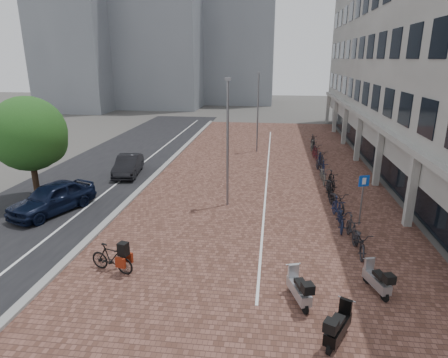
# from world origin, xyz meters

# --- Properties ---
(ground) EXTENTS (140.00, 140.00, 0.00)m
(ground) POSITION_xyz_m (0.00, 0.00, 0.00)
(ground) COLOR #474442
(ground) RESTS_ON ground
(plaza_brick) EXTENTS (14.50, 42.00, 0.04)m
(plaza_brick) POSITION_xyz_m (2.00, 12.00, 0.01)
(plaza_brick) COLOR brown
(plaza_brick) RESTS_ON ground
(street_asphalt) EXTENTS (8.00, 50.00, 0.03)m
(street_asphalt) POSITION_xyz_m (-9.00, 12.00, 0.01)
(street_asphalt) COLOR black
(street_asphalt) RESTS_ON ground
(curb) EXTENTS (0.35, 42.00, 0.14)m
(curb) POSITION_xyz_m (-5.10, 12.00, 0.07)
(curb) COLOR gray
(curb) RESTS_ON ground
(lane_line) EXTENTS (0.12, 44.00, 0.00)m
(lane_line) POSITION_xyz_m (-7.00, 12.00, 0.02)
(lane_line) COLOR white
(lane_line) RESTS_ON street_asphalt
(parking_line) EXTENTS (0.10, 30.00, 0.00)m
(parking_line) POSITION_xyz_m (2.20, 12.00, 0.04)
(parking_line) COLOR white
(parking_line) RESTS_ON plaza_brick
(office_building) EXTENTS (8.40, 40.00, 15.00)m
(office_building) POSITION_xyz_m (12.97, 16.00, 8.44)
(office_building) COLOR #A9A9A4
(office_building) RESTS_ON ground
(bg_towers) EXTENTS (33.00, 23.00, 32.00)m
(bg_towers) POSITION_xyz_m (-14.34, 48.94, 13.96)
(bg_towers) COLOR gray
(bg_towers) RESTS_ON ground
(car_navy) EXTENTS (3.30, 4.84, 1.53)m
(car_navy) POSITION_xyz_m (-8.33, 3.46, 0.77)
(car_navy) COLOR black
(car_navy) RESTS_ON ground
(car_dark) EXTENTS (1.97, 4.14, 1.31)m
(car_dark) POSITION_xyz_m (-6.96, 10.25, 0.65)
(car_dark) COLOR black
(car_dark) RESTS_ON ground
(hero_bike) EXTENTS (1.86, 0.96, 1.27)m
(hero_bike) POSITION_xyz_m (-3.10, -1.60, 0.56)
(hero_bike) COLOR black
(hero_bike) RESTS_ON ground
(scooter_front) EXTENTS (0.96, 1.66, 1.09)m
(scooter_front) POSITION_xyz_m (3.50, -2.64, 0.55)
(scooter_front) COLOR #AAAAAF
(scooter_front) RESTS_ON ground
(scooter_mid) EXTENTS (1.16, 1.62, 1.08)m
(scooter_mid) POSITION_xyz_m (4.45, -4.31, 0.54)
(scooter_mid) COLOR black
(scooter_mid) RESTS_ON ground
(scooter_back) EXTENTS (0.90, 1.55, 1.02)m
(scooter_back) POSITION_xyz_m (6.07, -1.72, 0.51)
(scooter_back) COLOR #96969A
(scooter_back) RESTS_ON ground
(parking_sign) EXTENTS (0.49, 0.21, 2.42)m
(parking_sign) POSITION_xyz_m (6.63, 3.79, 1.62)
(parking_sign) COLOR slate
(parking_sign) RESTS_ON ground
(lamp_near) EXTENTS (0.12, 0.12, 6.48)m
(lamp_near) POSITION_xyz_m (0.24, 5.53, 3.24)
(lamp_near) COLOR slate
(lamp_near) RESTS_ON ground
(lamp_far) EXTENTS (0.12, 0.12, 6.34)m
(lamp_far) POSITION_xyz_m (1.18, 17.98, 3.17)
(lamp_far) COLOR slate
(lamp_far) RESTS_ON ground
(street_tree) EXTENTS (3.87, 3.87, 5.63)m
(street_tree) POSITION_xyz_m (-9.98, 4.99, 3.58)
(street_tree) COLOR #382619
(street_tree) RESTS_ON ground
(bike_row) EXTENTS (1.17, 21.44, 1.05)m
(bike_row) POSITION_xyz_m (5.85, 10.65, 0.52)
(bike_row) COLOR black
(bike_row) RESTS_ON ground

